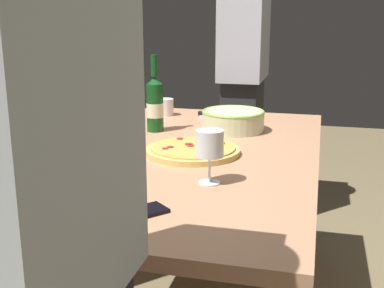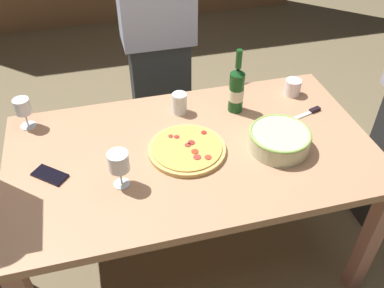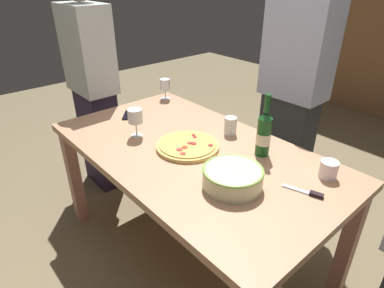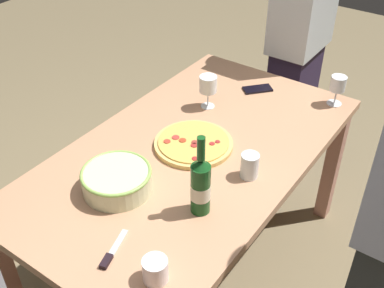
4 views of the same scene
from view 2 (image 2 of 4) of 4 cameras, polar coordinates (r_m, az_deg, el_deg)
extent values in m
plane|color=#7A6A4B|center=(2.38, 0.00, -14.45)|extent=(8.00, 8.00, 0.00)
cube|color=tan|center=(1.83, 0.00, -1.16)|extent=(1.60, 0.90, 0.04)
cube|color=tan|center=(2.14, 23.07, -12.12)|extent=(0.07, 0.07, 0.71)
cube|color=tan|center=(2.38, -20.24, -4.74)|extent=(0.07, 0.07, 0.71)
cube|color=tan|center=(2.59, 13.92, 1.00)|extent=(0.07, 0.07, 0.71)
cylinder|color=#DEB464|center=(1.80, -0.70, -0.78)|extent=(0.34, 0.34, 0.02)
cylinder|color=#E3AC4F|center=(1.79, -0.70, -0.47)|extent=(0.30, 0.30, 0.01)
cylinder|color=#A62A28|center=(1.84, -2.10, 0.98)|extent=(0.02, 0.02, 0.00)
cylinder|color=#B43A27|center=(1.74, 2.21, -1.85)|extent=(0.03, 0.03, 0.00)
cylinder|color=#9F2B26|center=(1.81, -0.16, 0.17)|extent=(0.03, 0.03, 0.00)
cylinder|color=#AE362E|center=(1.74, 0.86, -1.79)|extent=(0.03, 0.03, 0.00)
cylinder|color=maroon|center=(1.87, 1.64, 1.58)|extent=(0.03, 0.03, 0.00)
cylinder|color=#A93A1E|center=(1.77, 0.39, -1.05)|extent=(0.03, 0.03, 0.00)
cylinder|color=maroon|center=(1.85, -2.93, 1.08)|extent=(0.02, 0.02, 0.00)
cylinder|color=#9C372C|center=(1.80, -0.55, -0.21)|extent=(0.03, 0.03, 0.00)
cylinder|color=beige|center=(1.84, 11.85, 0.51)|extent=(0.26, 0.26, 0.09)
torus|color=#90BC55|center=(1.81, 12.01, 1.45)|extent=(0.27, 0.27, 0.01)
cylinder|color=#14481A|center=(2.01, 6.08, 7.04)|extent=(0.07, 0.07, 0.20)
cone|color=#14481A|center=(1.95, 6.31, 9.83)|extent=(0.07, 0.07, 0.03)
cylinder|color=#14481A|center=(1.92, 6.45, 11.49)|extent=(0.03, 0.03, 0.09)
cylinder|color=#EBE7C7|center=(2.01, 6.06, 6.80)|extent=(0.07, 0.07, 0.06)
cylinder|color=white|center=(1.69, -9.56, -5.39)|extent=(0.07, 0.07, 0.00)
cylinder|color=white|center=(1.66, -9.72, -4.38)|extent=(0.01, 0.01, 0.08)
cylinder|color=white|center=(1.60, -10.03, -2.37)|extent=(0.08, 0.08, 0.08)
cylinder|color=maroon|center=(1.62, -9.91, -3.10)|extent=(0.07, 0.07, 0.02)
cylinder|color=white|center=(2.09, -21.47, 2.36)|extent=(0.07, 0.07, 0.00)
cylinder|color=white|center=(2.07, -21.72, 3.19)|extent=(0.01, 0.01, 0.07)
cylinder|color=white|center=(2.03, -22.21, 4.80)|extent=(0.07, 0.07, 0.07)
cylinder|color=maroon|center=(2.04, -22.10, 4.43)|extent=(0.06, 0.06, 0.04)
cylinder|color=white|center=(2.01, -1.71, 5.60)|extent=(0.07, 0.07, 0.10)
cylinder|color=white|center=(2.21, 13.62, 7.57)|extent=(0.08, 0.08, 0.08)
cube|color=black|center=(1.79, -18.88, -4.05)|extent=(0.15, 0.15, 0.01)
cube|color=silver|center=(2.07, 14.82, 3.75)|extent=(0.13, 0.06, 0.01)
cube|color=black|center=(2.12, 16.45, 4.52)|extent=(0.06, 0.04, 0.02)
cube|color=#2E3336|center=(2.70, -4.20, 5.86)|extent=(0.35, 0.20, 0.84)
camera|label=1|loc=(1.77, -61.08, -6.38)|focal=47.03mm
camera|label=3|loc=(1.56, 60.34, 6.78)|focal=30.32mm
camera|label=4|loc=(2.79, 27.73, 37.35)|focal=44.44mm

